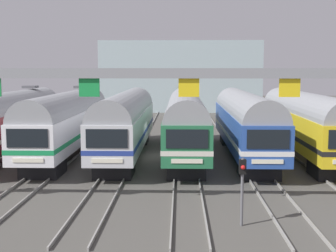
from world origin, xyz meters
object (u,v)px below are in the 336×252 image
Objects in this scene: commuter_train_green at (185,121)px; commuter_train_white at (68,120)px; commuter_train_yellow at (305,121)px; commuter_train_maroon at (9,120)px; commuter_train_silver at (126,120)px; commuter_train_blue at (245,121)px; catenary_gantry at (139,93)px; yard_signal_mast at (242,179)px.

commuter_train_white is at bearing 180.00° from commuter_train_green.
commuter_train_green is at bearing 180.00° from commuter_train_yellow.
commuter_train_maroon and commuter_train_white have the same top height.
commuter_train_yellow is (13.04, 0.00, 0.00)m from commuter_train_silver.
commuter_train_blue is 1.00× the size of commuter_train_yellow.
commuter_train_yellow reaches higher than commuter_train_silver.
commuter_train_yellow is (4.35, 0.00, 0.00)m from commuter_train_blue.
catenary_gantry is (10.87, -13.50, 2.69)m from commuter_train_maroon.
commuter_train_maroon is at bearing 180.00° from commuter_train_green.
commuter_train_blue is (8.70, 0.00, 0.00)m from commuter_train_silver.
commuter_train_white is (4.35, 0.00, 0.00)m from commuter_train_maroon.
catenary_gantry reaches higher than commuter_train_white.
commuter_train_silver is 13.93m from catenary_gantry.
yard_signal_mast is (15.22, -15.11, -0.70)m from commuter_train_maroon.
commuter_train_silver reaches higher than yard_signal_mast.
catenary_gantry is (6.52, -13.50, 2.69)m from commuter_train_white.
commuter_train_white reaches higher than commuter_train_silver.
commuter_train_green reaches higher than yard_signal_mast.
commuter_train_white is 8.70m from commuter_train_green.
commuter_train_blue is 6.37× the size of yard_signal_mast.
commuter_train_white is at bearing 0.00° from commuter_train_maroon.
commuter_train_green is 0.67× the size of catenary_gantry.
commuter_train_silver is 1.00× the size of commuter_train_green.
commuter_train_green is 6.37× the size of yard_signal_mast.
commuter_train_yellow is (17.39, 0.00, 0.00)m from commuter_train_white.
yard_signal_mast is at bearing -113.35° from commuter_train_yellow.
catenary_gantry is at bearing -128.84° from commuter_train_yellow.
commuter_train_green is at bearing 80.85° from catenary_gantry.
commuter_train_white reaches higher than yard_signal_mast.
commuter_train_green is at bearing 0.06° from commuter_train_silver.
commuter_train_maroon is 17.54m from catenary_gantry.
commuter_train_blue is at bearing 0.00° from commuter_train_silver.
commuter_train_yellow is at bearing 0.00° from commuter_train_green.
commuter_train_white is 1.00× the size of commuter_train_silver.
commuter_train_blue is at bearing -0.01° from commuter_train_maroon.
commuter_train_maroon is 4.35m from commuter_train_white.
commuter_train_silver is 8.70m from commuter_train_blue.
commuter_train_blue is at bearing -0.02° from commuter_train_white.
commuter_train_yellow is at bearing 0.00° from commuter_train_maroon.
commuter_train_white is 1.00× the size of commuter_train_green.
catenary_gantry is (-2.17, -13.50, 2.69)m from commuter_train_green.
commuter_train_maroon is 17.39m from commuter_train_blue.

